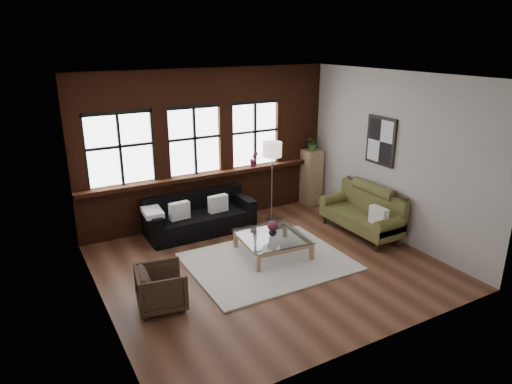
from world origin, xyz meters
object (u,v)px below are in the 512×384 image
dark_sofa (200,214)px  drawer_chest (311,177)px  vintage_settee (361,211)px  coffee_table (272,245)px  floor_lamp (272,179)px  vase (273,232)px  armchair (161,288)px

dark_sofa → drawer_chest: bearing=5.7°
vintage_settee → coffee_table: size_ratio=1.58×
drawer_chest → floor_lamp: bearing=-161.9°
coffee_table → vase: (0.00, 0.00, 0.27)m
vintage_settee → vase: bearing=178.2°
drawer_chest → coffee_table: bearing=-139.5°
armchair → drawer_chest: (4.50, 2.55, 0.33)m
vase → drawer_chest: (2.20, 1.88, 0.20)m
dark_sofa → coffee_table: 1.77m
armchair → floor_lamp: floor_lamp is taller
vintage_settee → vase: (-2.02, 0.06, -0.03)m
armchair → coffee_table: size_ratio=0.60×
dark_sofa → vintage_settee: 3.22m
dark_sofa → vintage_settee: vintage_settee is taller
vase → floor_lamp: floor_lamp is taller
armchair → coffee_table: bearing=-64.4°
dark_sofa → floor_lamp: bearing=-5.3°
armchair → vase: size_ratio=4.49×
armchair → vase: armchair is taller
vintage_settee → floor_lamp: size_ratio=0.98×
coffee_table → drawer_chest: (2.20, 1.88, 0.47)m
armchair → dark_sofa: bearing=-25.1°
vase → vintage_settee: bearing=-1.8°
dark_sofa → armchair: size_ratio=3.09×
coffee_table → drawer_chest: size_ratio=0.89×
drawer_chest → floor_lamp: (-1.35, -0.44, 0.28)m
dark_sofa → drawer_chest: 2.97m
dark_sofa → vase: 1.76m
armchair → drawer_chest: drawer_chest is taller
vase → coffee_table: bearing=0.0°
vase → floor_lamp: size_ratio=0.08×
drawer_chest → floor_lamp: 1.45m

